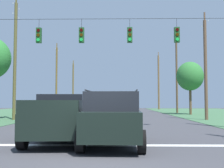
# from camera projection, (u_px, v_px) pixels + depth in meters

# --- Properties ---
(ground_plane) EXTENTS (120.00, 120.00, 0.00)m
(ground_plane) POSITION_uv_depth(u_px,v_px,m) (96.00, 158.00, 8.20)
(ground_plane) COLOR #3D3D42
(stop_bar_stripe) EXTENTS (13.21, 0.45, 0.01)m
(stop_bar_stripe) POSITION_uv_depth(u_px,v_px,m) (101.00, 145.00, 10.57)
(stop_bar_stripe) COLOR white
(stop_bar_stripe) RESTS_ON ground
(lane_dash_0) EXTENTS (2.50, 0.15, 0.01)m
(lane_dash_0) POSITION_uv_depth(u_px,v_px,m) (107.00, 129.00, 16.56)
(lane_dash_0) COLOR white
(lane_dash_0) RESTS_ON ground
(lane_dash_1) EXTENTS (2.50, 0.15, 0.01)m
(lane_dash_1) POSITION_uv_depth(u_px,v_px,m) (110.00, 120.00, 24.31)
(lane_dash_1) COLOR white
(lane_dash_1) RESTS_ON ground
(lane_dash_2) EXTENTS (2.50, 0.15, 0.01)m
(lane_dash_2) POSITION_uv_depth(u_px,v_px,m) (111.00, 117.00, 29.43)
(lane_dash_2) COLOR white
(lane_dash_2) RESTS_ON ground
(lane_dash_3) EXTENTS (2.50, 0.15, 0.01)m
(lane_dash_3) POSITION_uv_depth(u_px,v_px,m) (112.00, 113.00, 37.83)
(lane_dash_3) COLOR white
(lane_dash_3) RESTS_ON ground
(lane_dash_4) EXTENTS (2.50, 0.15, 0.01)m
(lane_dash_4) POSITION_uv_depth(u_px,v_px,m) (113.00, 112.00, 44.38)
(lane_dash_4) COLOR white
(lane_dash_4) RESTS_ON ground
(overhead_signal_span) EXTENTS (15.87, 0.31, 7.38)m
(overhead_signal_span) POSITION_uv_depth(u_px,v_px,m) (109.00, 62.00, 17.41)
(overhead_signal_span) COLOR brown
(overhead_signal_span) RESTS_ON ground
(pickup_truck) EXTENTS (2.49, 5.49, 1.95)m
(pickup_truck) POSITION_uv_depth(u_px,v_px,m) (60.00, 118.00, 11.61)
(pickup_truck) COLOR black
(pickup_truck) RESTS_ON ground
(suv_black) EXTENTS (2.34, 4.86, 2.05)m
(suv_black) POSITION_uv_depth(u_px,v_px,m) (113.00, 117.00, 10.55)
(suv_black) COLOR black
(suv_black) RESTS_ON ground
(distant_car_crossing_white) EXTENTS (2.24, 4.41, 1.52)m
(distant_car_crossing_white) POSITION_uv_depth(u_px,v_px,m) (73.00, 109.00, 30.57)
(distant_car_crossing_white) COLOR silver
(distant_car_crossing_white) RESTS_ON ground
(utility_pole_mid_right) EXTENTS (0.29, 1.91, 9.65)m
(utility_pole_mid_right) POSITION_uv_depth(u_px,v_px,m) (206.00, 68.00, 24.88)
(utility_pole_mid_right) COLOR brown
(utility_pole_mid_right) RESTS_ON ground
(utility_pole_far_right) EXTENTS (0.27, 1.52, 11.04)m
(utility_pole_far_right) POSITION_uv_depth(u_px,v_px,m) (177.00, 74.00, 39.33)
(utility_pole_far_right) COLOR brown
(utility_pole_far_right) RESTS_ON ground
(utility_pole_near_left) EXTENTS (0.34, 1.87, 11.57)m
(utility_pole_near_left) POSITION_uv_depth(u_px,v_px,m) (159.00, 82.00, 56.14)
(utility_pole_near_left) COLOR brown
(utility_pole_near_left) RESTS_ON ground
(utility_pole_far_left) EXTENTS (0.28, 1.58, 11.05)m
(utility_pole_far_left) POSITION_uv_depth(u_px,v_px,m) (15.00, 58.00, 24.99)
(utility_pole_far_left) COLOR brown
(utility_pole_far_left) RESTS_ON ground
(utility_pole_distant_right) EXTENTS (0.26, 1.80, 10.21)m
(utility_pole_distant_right) POSITION_uv_depth(u_px,v_px,m) (56.00, 79.00, 40.97)
(utility_pole_distant_right) COLOR brown
(utility_pole_distant_right) RESTS_ON ground
(utility_pole_distant_left) EXTENTS (0.28, 1.62, 9.74)m
(utility_pole_distant_left) POSITION_uv_depth(u_px,v_px,m) (73.00, 86.00, 55.58)
(utility_pole_distant_left) COLOR brown
(utility_pole_distant_left) RESTS_ON ground
(tree_roadside_far_right) EXTENTS (3.30, 3.30, 6.53)m
(tree_roadside_far_right) POSITION_uv_depth(u_px,v_px,m) (190.00, 76.00, 34.56)
(tree_roadside_far_right) COLOR brown
(tree_roadside_far_right) RESTS_ON ground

